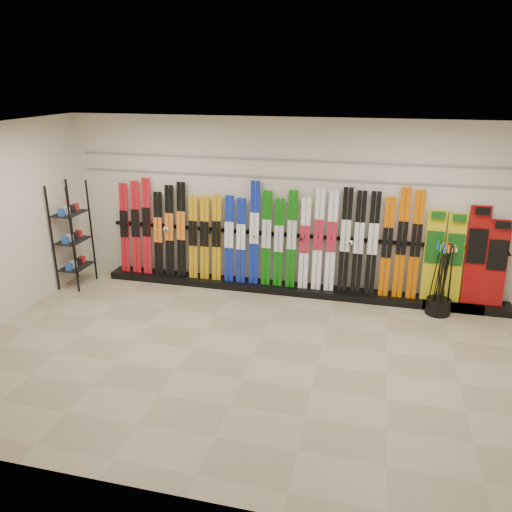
# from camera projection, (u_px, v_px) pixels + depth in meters

# --- Properties ---
(floor) EXTENTS (8.00, 8.00, 0.00)m
(floor) POSITION_uv_depth(u_px,v_px,m) (253.00, 357.00, 6.82)
(floor) COLOR tan
(floor) RESTS_ON ground
(back_wall) EXTENTS (8.00, 0.00, 8.00)m
(back_wall) POSITION_uv_depth(u_px,v_px,m) (288.00, 207.00, 8.60)
(back_wall) COLOR beige
(back_wall) RESTS_ON floor
(ceiling) EXTENTS (8.00, 8.00, 0.00)m
(ceiling) POSITION_uv_depth(u_px,v_px,m) (252.00, 132.00, 5.80)
(ceiling) COLOR silver
(ceiling) RESTS_ON back_wall
(ski_rack_base) EXTENTS (8.00, 0.40, 0.12)m
(ski_rack_base) POSITION_uv_depth(u_px,v_px,m) (296.00, 289.00, 8.83)
(ski_rack_base) COLOR black
(ski_rack_base) RESTS_ON floor
(skis) EXTENTS (5.38, 0.21, 1.84)m
(skis) POSITION_uv_depth(u_px,v_px,m) (262.00, 238.00, 8.71)
(skis) COLOR red
(skis) RESTS_ON ski_rack_base
(snowboards) EXTENTS (1.27, 0.25, 1.59)m
(snowboards) POSITION_uv_depth(u_px,v_px,m) (465.00, 258.00, 8.02)
(snowboards) COLOR gold
(snowboards) RESTS_ON ski_rack_base
(accessory_rack) EXTENTS (0.40, 0.60, 1.89)m
(accessory_rack) POSITION_uv_depth(u_px,v_px,m) (72.00, 235.00, 8.89)
(accessory_rack) COLOR black
(accessory_rack) RESTS_ON floor
(pole_bin) EXTENTS (0.39, 0.39, 0.25)m
(pole_bin) POSITION_uv_depth(u_px,v_px,m) (438.00, 306.00, 8.03)
(pole_bin) COLOR black
(pole_bin) RESTS_ON floor
(ski_poles) EXTENTS (0.34, 0.30, 1.18)m
(ski_poles) POSITION_uv_depth(u_px,v_px,m) (442.00, 279.00, 7.83)
(ski_poles) COLOR black
(ski_poles) RESTS_ON pole_bin
(slatwall_rail_0) EXTENTS (7.60, 0.02, 0.03)m
(slatwall_rail_0) POSITION_uv_depth(u_px,v_px,m) (288.00, 178.00, 8.41)
(slatwall_rail_0) COLOR gray
(slatwall_rail_0) RESTS_ON back_wall
(slatwall_rail_1) EXTENTS (7.60, 0.02, 0.03)m
(slatwall_rail_1) POSITION_uv_depth(u_px,v_px,m) (289.00, 160.00, 8.31)
(slatwall_rail_1) COLOR gray
(slatwall_rail_1) RESTS_ON back_wall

